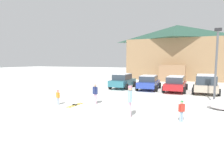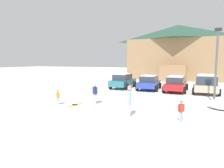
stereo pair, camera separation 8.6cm
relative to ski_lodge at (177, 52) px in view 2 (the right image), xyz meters
The scene contains 12 objects.
ground 28.72m from the ski_lodge, 92.33° to the right, with size 160.00×160.00×0.00m, color white.
ski_lodge is the anchor object (origin of this frame).
parked_teal_hatchback 15.98m from the ski_lodge, 104.82° to the right, with size 2.08×4.26×1.60m.
parked_blue_hatchback 15.55m from the ski_lodge, 94.00° to the right, with size 2.30×4.18×1.50m.
parked_red_sedan 15.68m from the ski_lodge, 83.83° to the right, with size 2.09×4.73×1.51m.
parked_beige_suv 16.31m from the ski_lodge, 74.25° to the right, with size 2.27×4.13×1.72m.
skier_adult_in_blue_parka 25.83m from the ski_lodge, 89.03° to the right, with size 0.35×0.60×1.67m.
skier_teen_in_navy_coat 23.93m from the ski_lodge, 96.81° to the right, with size 0.46×0.34×1.41m.
skier_child_in_orange_jacket 25.53m from the ski_lodge, 101.42° to the right, with size 0.35×0.21×0.99m.
skier_child_in_red_jacket 25.90m from the ski_lodge, 83.21° to the right, with size 0.29×0.30×1.05m.
pair_of_skis 25.12m from the ski_lodge, 98.91° to the right, with size 0.34×1.60×0.08m.
lamp_post 20.68m from the ski_lodge, 76.67° to the right, with size 0.44×0.24×5.16m.
Camera 2 is at (4.98, -7.09, 2.95)m, focal length 32.00 mm.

